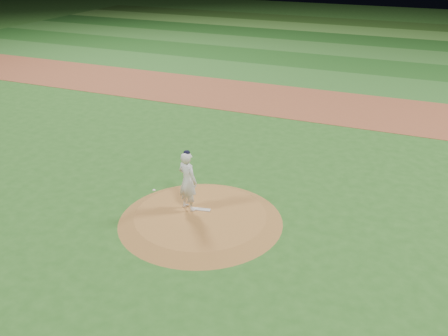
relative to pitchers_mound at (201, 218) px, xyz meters
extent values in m
plane|color=#285C1E|center=(0.00, 0.00, -0.12)|extent=(120.00, 120.00, 0.00)
cube|color=brown|center=(0.00, 14.00, -0.12)|extent=(70.00, 6.00, 0.02)
cube|color=#2C6524|center=(0.00, 19.50, -0.12)|extent=(70.00, 5.00, 0.02)
cube|color=#1C4D18|center=(0.00, 24.50, -0.12)|extent=(70.00, 5.00, 0.02)
cube|color=#2E6625|center=(0.00, 29.50, -0.12)|extent=(70.00, 5.00, 0.02)
cube|color=#1A4917|center=(0.00, 34.50, -0.12)|extent=(70.00, 5.00, 0.02)
cube|color=#427C2D|center=(0.00, 39.50, -0.12)|extent=(70.00, 5.00, 0.02)
cube|color=#244A18|center=(0.00, 44.50, -0.12)|extent=(70.00, 5.00, 0.02)
cone|color=#A26932|center=(0.00, 0.00, 0.00)|extent=(5.50, 5.50, 0.25)
cube|color=beige|center=(-0.11, 0.29, 0.14)|extent=(0.65, 0.28, 0.03)
ellipsoid|color=white|center=(-2.29, 0.87, 0.16)|extent=(0.11, 0.11, 0.06)
imported|color=white|center=(-0.55, 0.21, 1.17)|extent=(0.88, 0.72, 2.09)
ellipsoid|color=black|center=(-0.55, 0.21, 2.20)|extent=(0.22, 0.22, 0.15)
camera|label=1|loc=(6.37, -12.94, 8.57)|focal=40.00mm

